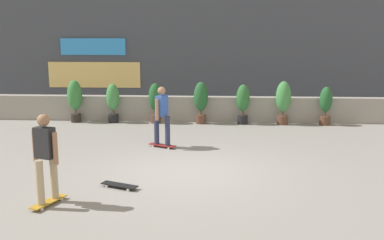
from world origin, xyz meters
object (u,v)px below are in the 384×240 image
Objects in this scene: potted_plant_2 at (155,100)px; potted_plant_4 at (243,102)px; potted_plant_3 at (201,99)px; skater_far_left at (162,114)px; potted_plant_6 at (326,104)px; potted_plant_5 at (283,99)px; skateboard_near_camera at (119,185)px; potted_plant_1 at (113,100)px; skater_mid_plaza at (46,155)px; potted_plant_0 at (75,98)px.

potted_plant_4 is at bearing 0.00° from potted_plant_2.
skater_far_left is (-0.94, -3.46, 0.09)m from potted_plant_3.
potted_plant_3 is 1.06× the size of potted_plant_4.
potted_plant_2 is 1.06× the size of potted_plant_6.
skateboard_near_camera is (-4.25, -6.80, -0.82)m from potted_plant_5.
potted_plant_3 reaches higher than potted_plant_1.
potted_plant_2 is 3.53m from skater_far_left.
skater_mid_plaza is (-6.81, -7.79, 0.19)m from potted_plant_6.
skateboard_near_camera is (1.10, 0.98, -0.88)m from skater_mid_plaza.
potted_plant_2 is at bearing 101.07° from skater_far_left.
potted_plant_1 is at bearing 94.77° from skater_mid_plaza.
skater_far_left reaches higher than potted_plant_0.
potted_plant_1 is 0.94× the size of potted_plant_3.
potted_plant_1 is 7.46m from potted_plant_6.
potted_plant_1 reaches higher than skateboard_near_camera.
skateboard_near_camera is at bearing -122.02° from potted_plant_5.
skateboard_near_camera is at bearing -130.03° from potted_plant_6.
potted_plant_1 is 0.98× the size of potted_plant_2.
skater_mid_plaza reaches higher than potted_plant_6.
potted_plant_0 is 1.38m from potted_plant_1.
potted_plant_0 is 5.98m from potted_plant_4.
skater_far_left is at bearing 70.31° from skater_mid_plaza.
potted_plant_1 is 3.14m from potted_plant_3.
potted_plant_1 is at bearing 180.00° from potted_plant_6.
potted_plant_6 is at bearing 0.00° from potted_plant_4.
potted_plant_5 is (2.86, 0.00, 0.03)m from potted_plant_3.
potted_plant_1 is (1.37, 0.00, -0.09)m from potted_plant_0.
potted_plant_4 is 0.92× the size of potted_plant_5.
potted_plant_6 is (5.94, 0.00, -0.07)m from potted_plant_2.
potted_plant_6 is at bearing 0.00° from potted_plant_1.
potted_plant_3 reaches higher than potted_plant_4.
potted_plant_6 is 8.91m from skateboard_near_camera.
potted_plant_2 is 1.74× the size of skateboard_near_camera.
potted_plant_3 is at bearing -180.00° from potted_plant_6.
potted_plant_5 is at bearing 0.00° from potted_plant_2.
potted_plant_3 is 1.81× the size of skateboard_near_camera.
skateboard_near_camera is at bearing -65.37° from potted_plant_0.
potted_plant_0 is 0.89× the size of skater_mid_plaza.
potted_plant_0 is 1.00× the size of potted_plant_5.
potted_plant_0 reaches higher than potted_plant_4.
potted_plant_1 is 0.82× the size of skater_far_left.
potted_plant_3 is at bearing -0.00° from potted_plant_2.
skater_far_left reaches higher than potted_plant_1.
skater_mid_plaza reaches higher than potted_plant_3.
potted_plant_2 reaches higher than potted_plant_4.
skateboard_near_camera is at bearing -101.56° from potted_plant_3.
potted_plant_3 is 0.87× the size of skater_mid_plaza.
potted_plant_6 reaches higher than skateboard_near_camera.
potted_plant_2 is 0.84× the size of skater_far_left.
potted_plant_1 is at bearing 122.44° from skater_far_left.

